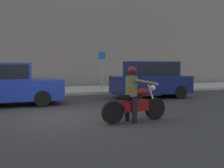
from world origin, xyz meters
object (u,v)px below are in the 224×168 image
Objects in this scene: motorcycle_with_rider_olive at (134,99)px; parked_sedan_cobalt_blue at (1,84)px; parked_hatchback_navy at (151,79)px; street_sign_post at (102,66)px.

parked_sedan_cobalt_blue is (-3.69, 4.57, 0.23)m from motorcycle_with_rider_olive.
parked_sedan_cobalt_blue is (-6.85, -0.32, -0.05)m from parked_hatchback_navy.
motorcycle_with_rider_olive is 8.57m from street_sign_post.
parked_hatchback_navy is 1.65× the size of street_sign_post.
parked_hatchback_navy reaches higher than parked_sedan_cobalt_blue.
motorcycle_with_rider_olive is 0.46× the size of parked_sedan_cobalt_blue.
street_sign_post is at bearing 112.26° from parked_hatchback_navy.
parked_hatchback_navy reaches higher than motorcycle_with_rider_olive.
parked_hatchback_navy is (3.15, 4.89, 0.28)m from motorcycle_with_rider_olive.
parked_hatchback_navy is 0.84× the size of parked_sedan_cobalt_blue.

